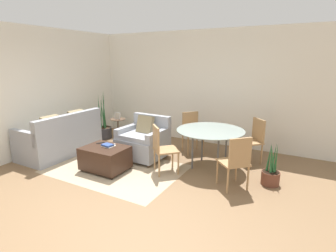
{
  "coord_description": "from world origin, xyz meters",
  "views": [
    {
      "loc": [
        2.54,
        -2.67,
        2.05
      ],
      "look_at": [
        0.08,
        1.82,
        0.75
      ],
      "focal_mm": 28.0,
      "sensor_mm": 36.0,
      "label": 1
    }
  ],
  "objects_px": {
    "side_table": "(118,126)",
    "dining_chair_far_right": "(254,138)",
    "dining_chair_near_right": "(236,159)",
    "book_stack": "(108,145)",
    "potted_plant_small": "(271,174)",
    "tv_remote_secondary": "(101,143)",
    "picture_frame": "(118,116)",
    "armchair": "(144,141)",
    "tv_remote_primary": "(112,145)",
    "potted_plant": "(103,129)",
    "dining_table": "(210,133)",
    "ottoman": "(105,158)",
    "dining_chair_far_left": "(192,129)",
    "dining_chair_near_left": "(161,146)",
    "couch": "(62,140)"
  },
  "relations": [
    {
      "from": "couch",
      "to": "armchair",
      "type": "xyz_separation_m",
      "value": [
        1.72,
        0.69,
        0.04
      ]
    },
    {
      "from": "side_table",
      "to": "dining_chair_near_left",
      "type": "relative_size",
      "value": 0.66
    },
    {
      "from": "armchair",
      "to": "dining_chair_near_left",
      "type": "relative_size",
      "value": 1.07
    },
    {
      "from": "couch",
      "to": "potted_plant_small",
      "type": "distance_m",
      "value": 4.35
    },
    {
      "from": "book_stack",
      "to": "tv_remote_primary",
      "type": "bearing_deg",
      "value": 88.25
    },
    {
      "from": "tv_remote_primary",
      "to": "dining_chair_near_right",
      "type": "distance_m",
      "value": 2.34
    },
    {
      "from": "dining_table",
      "to": "potted_plant_small",
      "type": "bearing_deg",
      "value": -10.49
    },
    {
      "from": "armchair",
      "to": "dining_chair_far_right",
      "type": "bearing_deg",
      "value": 22.8
    },
    {
      "from": "dining_chair_near_right",
      "to": "dining_chair_far_left",
      "type": "relative_size",
      "value": 1.0
    },
    {
      "from": "armchair",
      "to": "tv_remote_primary",
      "type": "height_order",
      "value": "armchair"
    },
    {
      "from": "picture_frame",
      "to": "tv_remote_primary",
      "type": "bearing_deg",
      "value": -54.71
    },
    {
      "from": "armchair",
      "to": "picture_frame",
      "type": "xyz_separation_m",
      "value": [
        -1.22,
        0.65,
        0.31
      ]
    },
    {
      "from": "potted_plant",
      "to": "dining_table",
      "type": "xyz_separation_m",
      "value": [
        3.18,
        -0.51,
        0.44
      ]
    },
    {
      "from": "tv_remote_secondary",
      "to": "potted_plant",
      "type": "relative_size",
      "value": 0.13
    },
    {
      "from": "dining_table",
      "to": "dining_chair_near_right",
      "type": "height_order",
      "value": "dining_chair_near_right"
    },
    {
      "from": "book_stack",
      "to": "potted_plant_small",
      "type": "distance_m",
      "value": 2.95
    },
    {
      "from": "dining_table",
      "to": "tv_remote_primary",
      "type": "bearing_deg",
      "value": -150.3
    },
    {
      "from": "potted_plant_small",
      "to": "picture_frame",
      "type": "bearing_deg",
      "value": 169.93
    },
    {
      "from": "ottoman",
      "to": "dining_table",
      "type": "distance_m",
      "value": 2.05
    },
    {
      "from": "armchair",
      "to": "dining_chair_far_left",
      "type": "distance_m",
      "value": 1.15
    },
    {
      "from": "tv_remote_secondary",
      "to": "picture_frame",
      "type": "xyz_separation_m",
      "value": [
        -0.71,
        1.4,
        0.21
      ]
    },
    {
      "from": "side_table",
      "to": "dining_chair_far_left",
      "type": "height_order",
      "value": "dining_chair_far_left"
    },
    {
      "from": "couch",
      "to": "tv_remote_secondary",
      "type": "distance_m",
      "value": 1.21
    },
    {
      "from": "dining_chair_far_left",
      "to": "potted_plant_small",
      "type": "xyz_separation_m",
      "value": [
        1.85,
        -0.9,
        -0.33
      ]
    },
    {
      "from": "dining_chair_near_left",
      "to": "ottoman",
      "type": "bearing_deg",
      "value": -157.52
    },
    {
      "from": "couch",
      "to": "dining_chair_near_right",
      "type": "distance_m",
      "value": 3.82
    },
    {
      "from": "couch",
      "to": "dining_chair_near_right",
      "type": "xyz_separation_m",
      "value": [
        3.81,
        0.2,
        0.19
      ]
    },
    {
      "from": "armchair",
      "to": "side_table",
      "type": "bearing_deg",
      "value": 151.9
    },
    {
      "from": "tv_remote_secondary",
      "to": "dining_chair_near_right",
      "type": "distance_m",
      "value": 2.62
    },
    {
      "from": "dining_chair_near_left",
      "to": "tv_remote_secondary",
      "type": "bearing_deg",
      "value": -168.2
    },
    {
      "from": "dining_chair_far_left",
      "to": "tv_remote_primary",
      "type": "bearing_deg",
      "value": -120.6
    },
    {
      "from": "tv_remote_primary",
      "to": "dining_table",
      "type": "xyz_separation_m",
      "value": [
        1.64,
        0.94,
        0.23
      ]
    },
    {
      "from": "book_stack",
      "to": "potted_plant_small",
      "type": "xyz_separation_m",
      "value": [
        2.81,
        0.82,
        -0.3
      ]
    },
    {
      "from": "dining_chair_near_right",
      "to": "side_table",
      "type": "bearing_deg",
      "value": 160.98
    },
    {
      "from": "ottoman",
      "to": "dining_chair_far_right",
      "type": "distance_m",
      "value": 2.97
    },
    {
      "from": "book_stack",
      "to": "side_table",
      "type": "bearing_deg",
      "value": 123.3
    },
    {
      "from": "picture_frame",
      "to": "potted_plant_small",
      "type": "xyz_separation_m",
      "value": [
        3.8,
        -0.67,
        -0.49
      ]
    },
    {
      "from": "couch",
      "to": "dining_table",
      "type": "distance_m",
      "value": 3.27
    },
    {
      "from": "book_stack",
      "to": "dining_chair_near_right",
      "type": "distance_m",
      "value": 2.36
    },
    {
      "from": "picture_frame",
      "to": "dining_chair_near_left",
      "type": "distance_m",
      "value": 2.26
    },
    {
      "from": "tv_remote_secondary",
      "to": "potted_plant",
      "type": "bearing_deg",
      "value": 130.96
    },
    {
      "from": "book_stack",
      "to": "picture_frame",
      "type": "relative_size",
      "value": 1.39
    },
    {
      "from": "dining_chair_far_left",
      "to": "dining_table",
      "type": "bearing_deg",
      "value": -45.0
    },
    {
      "from": "picture_frame",
      "to": "potted_plant_small",
      "type": "distance_m",
      "value": 3.89
    },
    {
      "from": "picture_frame",
      "to": "dining_table",
      "type": "xyz_separation_m",
      "value": [
        2.63,
        -0.46,
        0.01
      ]
    },
    {
      "from": "picture_frame",
      "to": "dining_table",
      "type": "relative_size",
      "value": 0.13
    },
    {
      "from": "side_table",
      "to": "dining_chair_far_right",
      "type": "distance_m",
      "value": 3.32
    },
    {
      "from": "book_stack",
      "to": "potted_plant",
      "type": "height_order",
      "value": "potted_plant"
    },
    {
      "from": "side_table",
      "to": "dining_chair_near_right",
      "type": "bearing_deg",
      "value": -19.02
    },
    {
      "from": "dining_chair_near_left",
      "to": "picture_frame",
      "type": "bearing_deg",
      "value": 149.59
    }
  ]
}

